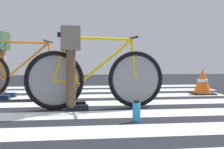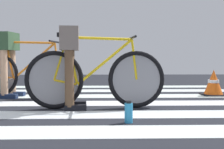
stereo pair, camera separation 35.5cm
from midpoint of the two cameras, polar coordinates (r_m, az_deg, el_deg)
The scene contains 8 objects.
ground at distance 3.85m, azimuth -3.75°, elevation -6.27°, with size 18.00×14.00×0.02m.
crosswalk_markings at distance 3.64m, azimuth -4.12°, elevation -6.63°, with size 5.49×5.76×0.00m.
bicycle_1_of_2 at distance 3.60m, azimuth -0.42°, elevation -0.59°, with size 1.74×0.52×0.93m.
cyclist_1_of_2 at distance 3.58m, azimuth -5.39°, elevation 3.57°, with size 0.34×0.43×1.00m.
bicycle_2_of_2 at distance 4.73m, azimuth -14.20°, elevation 0.25°, with size 1.73×0.52×0.93m.
cyclist_2_of_2 at distance 4.84m, azimuth -17.69°, elevation 3.58°, with size 0.36×0.44×1.03m.
water_bottle at distance 2.86m, azimuth 6.86°, elevation -7.38°, with size 0.08×0.08×0.22m.
traffic_cone at distance 5.21m, azimuth 21.12°, elevation -1.62°, with size 0.38×0.38×0.43m.
Camera 2 is at (0.34, -3.79, 0.65)m, focal length 46.61 mm.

